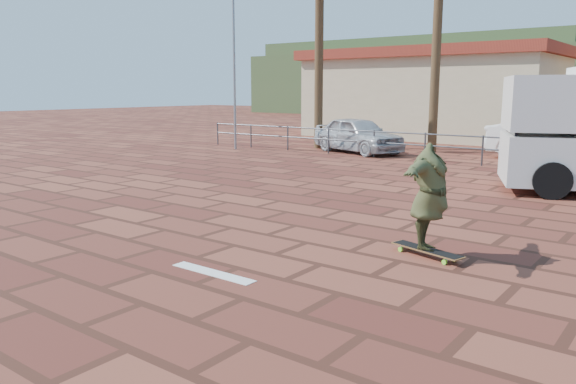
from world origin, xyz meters
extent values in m
plane|color=brown|center=(0.00, 0.00, 0.00)|extent=(120.00, 120.00, 0.00)
cube|color=white|center=(0.70, -1.20, 0.00)|extent=(1.40, 0.22, 0.01)
cylinder|color=#47494F|center=(-12.00, 12.00, 0.50)|extent=(0.06, 0.06, 1.00)
cylinder|color=#47494F|center=(-10.00, 12.00, 0.50)|extent=(0.06, 0.06, 1.00)
cylinder|color=#47494F|center=(-8.00, 12.00, 0.50)|extent=(0.06, 0.06, 1.00)
cylinder|color=#47494F|center=(-6.00, 12.00, 0.50)|extent=(0.06, 0.06, 1.00)
cylinder|color=#47494F|center=(-4.00, 12.00, 0.50)|extent=(0.06, 0.06, 1.00)
cylinder|color=#47494F|center=(-2.00, 12.00, 0.50)|extent=(0.06, 0.06, 1.00)
cylinder|color=#47494F|center=(0.00, 12.00, 0.50)|extent=(0.06, 0.06, 1.00)
cylinder|color=#47494F|center=(2.00, 12.00, 0.50)|extent=(0.06, 0.06, 1.00)
cylinder|color=#47494F|center=(0.00, 12.00, 0.95)|extent=(24.00, 0.05, 0.05)
cylinder|color=#47494F|center=(0.00, 12.00, 0.55)|extent=(24.00, 0.05, 0.05)
cylinder|color=gray|center=(-10.00, 11.00, 4.00)|extent=(0.10, 0.10, 8.00)
cylinder|color=brown|center=(-7.50, 13.50, 3.50)|extent=(0.36, 0.36, 7.00)
cylinder|color=brown|center=(-3.00, 15.00, 4.10)|extent=(0.36, 0.36, 8.20)
cube|color=beige|center=(-6.00, 22.00, 2.00)|extent=(12.00, 7.00, 4.00)
cube|color=maroon|center=(-6.00, 22.00, 4.25)|extent=(12.60, 7.60, 0.50)
cube|color=#384C28|center=(-22.00, 56.00, 4.00)|extent=(35.00, 14.00, 8.00)
cube|color=olive|center=(2.72, 1.29, 0.10)|extent=(1.22, 0.57, 0.02)
cube|color=black|center=(2.72, 1.29, 0.12)|extent=(1.17, 0.54, 0.00)
cube|color=silver|center=(2.32, 1.40, 0.07)|extent=(0.12, 0.21, 0.03)
cube|color=silver|center=(3.12, 1.18, 0.07)|extent=(0.12, 0.21, 0.03)
cylinder|color=#86F133|center=(2.29, 1.29, 0.04)|extent=(0.08, 0.05, 0.08)
cylinder|color=#86F133|center=(2.36, 1.52, 0.04)|extent=(0.08, 0.05, 0.08)
cylinder|color=#86F133|center=(3.09, 1.07, 0.04)|extent=(0.08, 0.05, 0.08)
cylinder|color=#86F133|center=(3.15, 1.30, 0.04)|extent=(0.08, 0.05, 0.08)
imported|color=#3F4324|center=(2.72, 1.29, 0.91)|extent=(0.86, 2.02, 1.59)
cube|color=silver|center=(2.63, 8.28, 2.15)|extent=(2.47, 2.83, 1.29)
cube|color=black|center=(1.98, 8.02, 1.67)|extent=(0.73, 1.72, 0.70)
cylinder|color=black|center=(3.14, 7.27, 0.43)|extent=(0.91, 0.60, 0.86)
cylinder|color=black|center=(2.31, 9.37, 0.43)|extent=(0.91, 0.60, 0.86)
imported|color=#B1B3B8|center=(-5.27, 13.00, 0.71)|extent=(4.48, 2.98, 1.42)
imported|color=white|center=(1.85, 14.62, 0.82)|extent=(5.21, 2.71, 1.63)
camera|label=1|loc=(5.95, -6.44, 2.47)|focal=35.00mm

